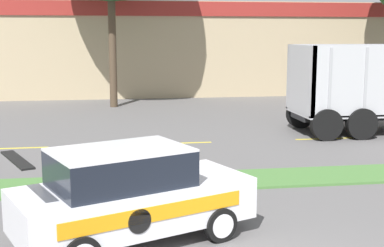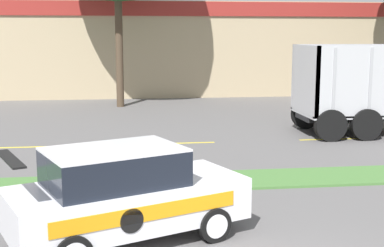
# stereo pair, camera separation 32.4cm
# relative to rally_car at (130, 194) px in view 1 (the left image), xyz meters

# --- Properties ---
(grass_verge) EXTENTS (120.00, 1.66, 0.06)m
(grass_verge) POSITION_rel_rally_car_xyz_m (2.45, 3.61, -0.84)
(grass_verge) COLOR #477538
(grass_verge) RESTS_ON ground_plane
(centre_line_3) EXTENTS (2.40, 0.14, 0.01)m
(centre_line_3) POSITION_rel_rally_car_xyz_m (-3.55, 8.44, -0.86)
(centre_line_3) COLOR yellow
(centre_line_3) RESTS_ON ground_plane
(centre_line_4) EXTENTS (2.40, 0.14, 0.01)m
(centre_line_4) POSITION_rel_rally_car_xyz_m (1.85, 8.44, -0.86)
(centre_line_4) COLOR yellow
(centre_line_4) RESTS_ON ground_plane
(centre_line_5) EXTENTS (2.40, 0.14, 0.01)m
(centre_line_5) POSITION_rel_rally_car_xyz_m (7.25, 8.44, -0.86)
(centre_line_5) COLOR yellow
(centre_line_5) RESTS_ON ground_plane
(rally_car) EXTENTS (4.47, 3.17, 1.74)m
(rally_car) POSITION_rel_rally_car_xyz_m (0.00, 0.00, 0.00)
(rally_car) COLOR white
(rally_car) RESTS_ON ground_plane
(store_building_backdrop) EXTENTS (42.64, 12.10, 5.48)m
(store_building_backdrop) POSITION_rel_rally_car_xyz_m (-0.41, 27.15, 1.87)
(store_building_backdrop) COLOR tan
(store_building_backdrop) RESTS_ON ground_plane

